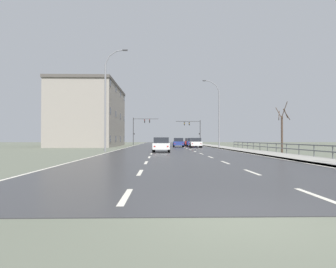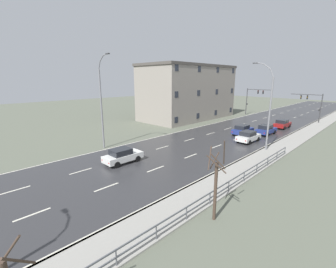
{
  "view_description": "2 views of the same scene",
  "coord_description": "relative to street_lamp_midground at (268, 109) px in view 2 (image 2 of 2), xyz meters",
  "views": [
    {
      "loc": [
        -1.5,
        -5.62,
        1.42
      ],
      "look_at": [
        0.11,
        59.75,
        2.43
      ],
      "focal_mm": 33.46,
      "sensor_mm": 36.0,
      "label": 1
    },
    {
      "loc": [
        17.74,
        15.13,
        8.55
      ],
      "look_at": [
        0.0,
        33.07,
        2.44
      ],
      "focal_mm": 24.2,
      "sensor_mm": 36.0,
      "label": 2
    }
  ],
  "objects": [
    {
      "name": "traffic_signal_left",
      "position": [
        -13.85,
        26.11,
        -0.68
      ],
      "size": [
        6.01,
        0.36,
        6.42
      ],
      "color": "#38383A",
      "rests_on": "ground"
    },
    {
      "name": "bare_tree_mid",
      "position": [
        3.55,
        -16.44,
        -2.84
      ],
      "size": [
        1.38,
        1.39,
        5.25
      ],
      "color": "#423328",
      "rests_on": "ground"
    },
    {
      "name": "car_near_left",
      "position": [
        -3.24,
        8.42,
        -4.33
      ],
      "size": [
        1.98,
        4.17,
        1.57
      ],
      "rotation": [
        0.0,
        0.0,
        -0.04
      ],
      "color": "navy",
      "rests_on": "ground"
    },
    {
      "name": "ground_plane",
      "position": [
        -7.42,
        5.51,
        -5.2
      ],
      "size": [
        160.0,
        160.0,
        0.12
      ],
      "color": "#5B6051"
    },
    {
      "name": "car_far_right",
      "position": [
        -8.82,
        -14.78,
        -4.33
      ],
      "size": [
        1.87,
        4.12,
        1.57
      ],
      "rotation": [
        0.0,
        0.0,
        -0.01
      ],
      "color": "silver",
      "rests_on": "ground"
    },
    {
      "name": "street_lamp_left_bank",
      "position": [
        -14.87,
        -13.38,
        0.44
      ],
      "size": [
        2.55,
        0.24,
        11.39
      ],
      "color": "slate",
      "rests_on": "ground"
    },
    {
      "name": "sidewalk_right",
      "position": [
        1.0,
        17.51,
        -5.08
      ],
      "size": [
        3.0,
        120.0,
        0.12
      ],
      "color": "gray",
      "rests_on": "ground"
    },
    {
      "name": "brick_building",
      "position": [
        -22.28,
        11.98,
        0.66
      ],
      "size": [
        10.77,
        22.05,
        11.57
      ],
      "color": "gray",
      "rests_on": "ground"
    },
    {
      "name": "car_far_left",
      "position": [
        -3.1,
        15.32,
        -4.33
      ],
      "size": [
        1.9,
        4.13,
        1.57
      ],
      "rotation": [
        0.0,
        0.0,
        -0.02
      ],
      "color": "maroon",
      "rests_on": "ground"
    },
    {
      "name": "guardrail",
      "position": [
        2.43,
        -19.03,
        -4.43
      ],
      "size": [
        0.07,
        37.71,
        1.0
      ],
      "color": "#515459",
      "rests_on": "ground"
    },
    {
      "name": "car_distant",
      "position": [
        -5.81,
        5.69,
        -4.33
      ],
      "size": [
        1.89,
        4.13,
        1.57
      ],
      "rotation": [
        0.0,
        0.0,
        -0.02
      ],
      "color": "navy",
      "rests_on": "ground"
    },
    {
      "name": "street_lamp_midground",
      "position": [
        0.0,
        0.0,
        0.0
      ],
      "size": [
        2.65,
        0.24,
        10.53
      ],
      "color": "slate",
      "rests_on": "ground"
    },
    {
      "name": "road_asphalt_strip",
      "position": [
        -7.42,
        17.5,
        -5.13
      ],
      "size": [
        14.0,
        120.0,
        0.03
      ],
      "color": "#303033",
      "rests_on": "ground"
    },
    {
      "name": "traffic_signal_right",
      "position": [
        -1.02,
        25.33,
        -1.09
      ],
      "size": [
        5.85,
        0.36,
        5.8
      ],
      "color": "#38383A",
      "rests_on": "ground"
    },
    {
      "name": "car_mid_centre",
      "position": [
        -3.22,
        2.25,
        -4.33
      ],
      "size": [
        1.93,
        4.15,
        1.57
      ],
      "rotation": [
        0.0,
        0.0,
        -0.03
      ],
      "color": "silver",
      "rests_on": "ground"
    }
  ]
}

